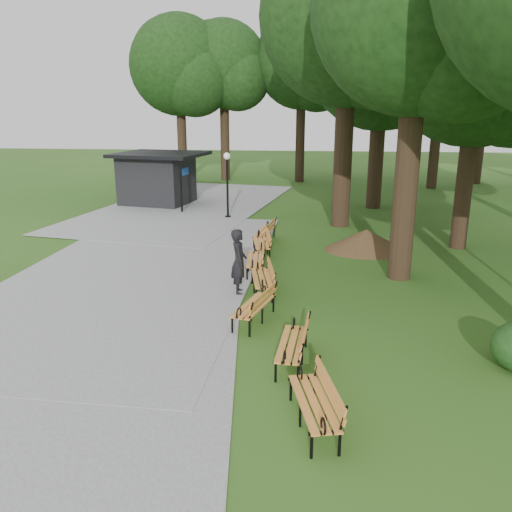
# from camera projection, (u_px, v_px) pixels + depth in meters

# --- Properties ---
(ground) EXTENTS (100.00, 100.00, 0.00)m
(ground) POSITION_uv_depth(u_px,v_px,m) (246.00, 306.00, 13.98)
(ground) COLOR #285317
(ground) RESTS_ON ground
(path) EXTENTS (12.00, 38.00, 0.06)m
(path) POSITION_uv_depth(u_px,v_px,m) (137.00, 267.00, 17.23)
(path) COLOR gray
(path) RESTS_ON ground
(person) EXTENTS (0.57, 0.76, 1.90)m
(person) POSITION_uv_depth(u_px,v_px,m) (239.00, 262.00, 14.68)
(person) COLOR black
(person) RESTS_ON ground
(kiosk) EXTENTS (5.10, 4.65, 2.78)m
(kiosk) POSITION_uv_depth(u_px,v_px,m) (157.00, 178.00, 28.17)
(kiosk) COLOR black
(kiosk) RESTS_ON ground
(lamp_post) EXTENTS (0.32, 0.32, 3.09)m
(lamp_post) POSITION_uv_depth(u_px,v_px,m) (227.00, 171.00, 24.33)
(lamp_post) COLOR black
(lamp_post) RESTS_ON ground
(dirt_mound) EXTENTS (2.54, 2.54, 0.80)m
(dirt_mound) POSITION_uv_depth(u_px,v_px,m) (366.00, 240.00, 19.28)
(dirt_mound) COLOR #47301C
(dirt_mound) RESTS_ON ground
(bench_0) EXTENTS (1.05, 2.00, 0.88)m
(bench_0) POSITION_uv_depth(u_px,v_px,m) (314.00, 403.00, 8.65)
(bench_0) COLOR orange
(bench_0) RESTS_ON ground
(bench_1) EXTENTS (0.79, 1.95, 0.88)m
(bench_1) POSITION_uv_depth(u_px,v_px,m) (292.00, 344.00, 10.77)
(bench_1) COLOR orange
(bench_1) RESTS_ON ground
(bench_2) EXTENTS (1.14, 2.00, 0.88)m
(bench_2) POSITION_uv_depth(u_px,v_px,m) (254.00, 306.00, 12.83)
(bench_2) COLOR orange
(bench_2) RESTS_ON ground
(bench_3) EXTENTS (0.96, 1.98, 0.88)m
(bench_3) POSITION_uv_depth(u_px,v_px,m) (262.00, 278.00, 14.87)
(bench_3) COLOR orange
(bench_3) RESTS_ON ground
(bench_4) EXTENTS (0.76, 1.94, 0.88)m
(bench_4) POSITION_uv_depth(u_px,v_px,m) (255.00, 260.00, 16.67)
(bench_4) COLOR orange
(bench_4) RESTS_ON ground
(bench_5) EXTENTS (0.94, 1.98, 0.88)m
(bench_5) POSITION_uv_depth(u_px,v_px,m) (261.00, 243.00, 18.69)
(bench_5) COLOR orange
(bench_5) RESTS_ON ground
(bench_6) EXTENTS (0.88, 1.97, 0.88)m
(bench_6) POSITION_uv_depth(u_px,v_px,m) (265.00, 231.00, 20.40)
(bench_6) COLOR orange
(bench_6) RESTS_ON ground
(lawn_tree_0) EXTENTS (6.02, 6.02, 10.86)m
(lawn_tree_0) POSITION_uv_depth(u_px,v_px,m) (420.00, 6.00, 14.12)
(lawn_tree_0) COLOR black
(lawn_tree_0) RESTS_ON ground
(lawn_tree_1) EXTENTS (6.78, 6.78, 10.52)m
(lawn_tree_1) POSITION_uv_depth(u_px,v_px,m) (480.00, 48.00, 17.77)
(lawn_tree_1) COLOR black
(lawn_tree_1) RESTS_ON ground
(lawn_tree_2) EXTENTS (7.35, 7.35, 12.40)m
(lawn_tree_2) POSITION_uv_depth(u_px,v_px,m) (349.00, 16.00, 20.93)
(lawn_tree_2) COLOR black
(lawn_tree_2) RESTS_ON ground
(lawn_tree_4) EXTENTS (7.75, 7.75, 11.68)m
(lawn_tree_4) POSITION_uv_depth(u_px,v_px,m) (383.00, 50.00, 25.25)
(lawn_tree_4) COLOR black
(lawn_tree_4) RESTS_ON ground
(tree_backdrop) EXTENTS (35.61, 10.18, 16.02)m
(tree_backdrop) POSITION_uv_depth(u_px,v_px,m) (394.00, 59.00, 33.10)
(tree_backdrop) COLOR black
(tree_backdrop) RESTS_ON ground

